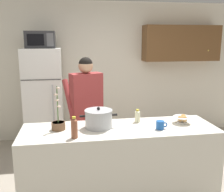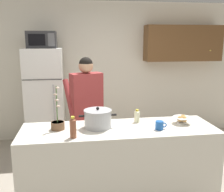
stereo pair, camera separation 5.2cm
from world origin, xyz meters
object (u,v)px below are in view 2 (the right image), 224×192
Objects in this scene: bread_bowl at (182,119)px; bottle_mid_counter at (137,116)px; refrigerator at (45,99)px; potted_orchid at (58,124)px; bottle_near_edge at (73,127)px; microwave at (42,40)px; cooking_pot at (98,119)px; person_near_pot at (86,103)px; coffee_mug at (160,125)px.

bread_bowl is 1.36× the size of bottle_mid_counter.
refrigerator reaches higher than potted_orchid.
bread_bowl is 0.95× the size of bottle_near_edge.
cooking_pot is at bearing -66.77° from microwave.
bread_bowl is 1.30m from bottle_near_edge.
microwave reaches higher than person_near_pot.
bottle_mid_counter is (0.57, -0.58, -0.05)m from person_near_pot.
person_near_pot reaches higher than coffee_mug.
bottle_mid_counter is at bearing 14.53° from cooking_pot.
potted_orchid is at bearing -172.62° from bottle_mid_counter.
refrigerator is 2.14m from bottle_near_edge.
coffee_mug is 0.95m from bottle_near_edge.
refrigerator is at bearing 126.10° from coffee_mug.
microwave reaches higher than coffee_mug.
bread_bowl is at bearing -45.39° from microwave.
person_near_pot is (0.67, -1.09, 0.17)m from refrigerator.
bread_bowl is (1.76, -1.80, 0.09)m from refrigerator.
refrigerator is 4.16× the size of cooking_pot.
bottle_near_edge is at bearing -173.20° from coffee_mug.
person_near_pot is at bearing 79.40° from bottle_near_edge.
bottle_mid_counter is 0.33× the size of potted_orchid.
bottle_mid_counter is at bearing 27.87° from bottle_near_edge.
potted_orchid reaches higher than bread_bowl.
coffee_mug is at bearing -13.75° from cooking_pot.
coffee_mug is at bearing -57.34° from bottle_mid_counter.
person_near_pot is 0.82m from bottle_mid_counter.
refrigerator is 1.29m from person_near_pot.
bread_bowl is 0.53m from bottle_mid_counter.
coffee_mug is (1.43, -1.96, 0.09)m from refrigerator.
person_near_pot is 0.79m from potted_orchid.
person_near_pot is 12.73× the size of coffee_mug.
bottle_near_edge is (-1.27, -0.27, 0.06)m from bread_bowl.
person_near_pot is at bearing 134.49° from bottle_mid_counter.
person_near_pot reaches higher than bottle_near_edge.
bottle_near_edge is at bearing -167.99° from bread_bowl.
coffee_mug is (0.67, -0.16, -0.06)m from cooking_pot.
cooking_pot reaches higher than bottle_mid_counter.
cooking_pot reaches higher than bread_bowl.
cooking_pot reaches higher than coffee_mug.
microwave is 2.58m from coffee_mug.
microwave is 2.25× the size of bread_bowl.
bottle_mid_counter is at bearing -52.97° from microwave.
bottle_near_edge is (-0.18, -0.99, -0.01)m from person_near_pot.
person_near_pot reaches higher than potted_orchid.
microwave is at bearing 100.20° from potted_orchid.
refrigerator reaches higher than coffee_mug.
bread_bowl is (0.33, 0.16, 0.00)m from coffee_mug.
bottle_mid_counter is (1.25, -1.67, 0.12)m from refrigerator.
person_near_pot is at bearing -58.33° from refrigerator.
cooking_pot is 0.87× the size of potted_orchid.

